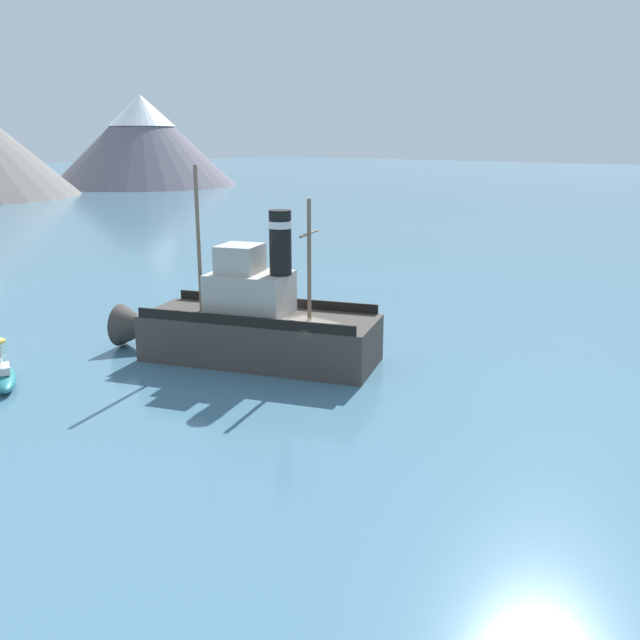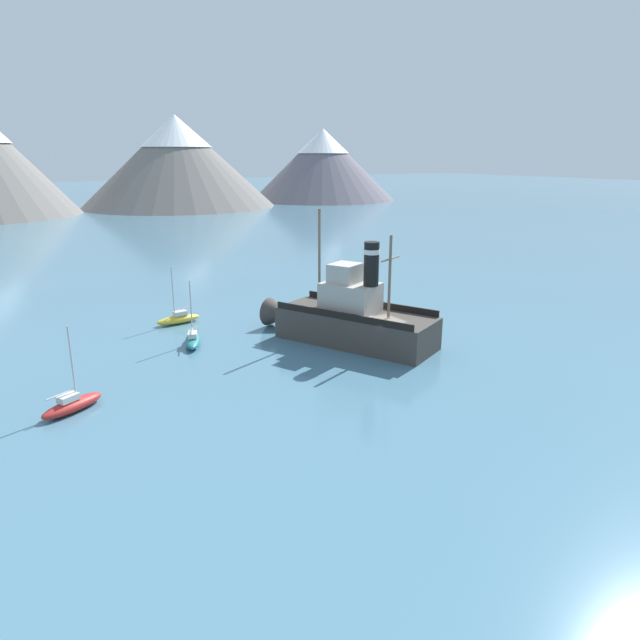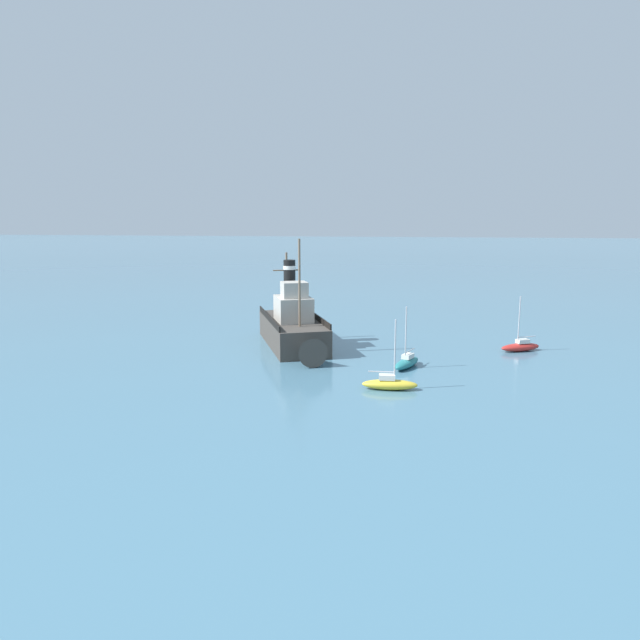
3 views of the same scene
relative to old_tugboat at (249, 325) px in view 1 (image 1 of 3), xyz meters
The scene contains 3 objects.
ground_plane 3.86m from the old_tugboat, 79.45° to the right, with size 600.00×600.00×0.00m, color #477289.
old_tugboat is the anchor object (origin of this frame).
sailboat_teal 11.85m from the old_tugboat, 151.49° to the left, with size 2.46×3.93×4.90m.
Camera 1 is at (-23.31, -21.82, 11.15)m, focal length 38.00 mm.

